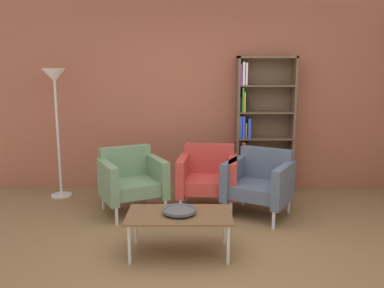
% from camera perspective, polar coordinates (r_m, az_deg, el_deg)
% --- Properties ---
extents(ground_plane, '(8.32, 8.32, 0.00)m').
position_cam_1_polar(ground_plane, '(4.06, 1.42, -15.61)').
color(ground_plane, brown).
extents(brick_back_panel, '(6.40, 0.12, 2.90)m').
position_cam_1_polar(brick_back_panel, '(6.10, 0.82, 7.53)').
color(brick_back_panel, '#9E5642').
rests_on(brick_back_panel, ground_plane).
extents(bookshelf_tall, '(0.80, 0.30, 1.90)m').
position_cam_1_polar(bookshelf_tall, '(6.02, 8.77, 2.29)').
color(bookshelf_tall, brown).
rests_on(bookshelf_tall, ground_plane).
extents(coffee_table_low, '(1.00, 0.56, 0.40)m').
position_cam_1_polar(coffee_table_low, '(4.08, -1.95, -9.81)').
color(coffee_table_low, brown).
rests_on(coffee_table_low, ground_plane).
extents(decorative_bowl, '(0.32, 0.32, 0.05)m').
position_cam_1_polar(decorative_bowl, '(4.06, -1.96, -8.93)').
color(decorative_bowl, '#4C4C51').
rests_on(decorative_bowl, coffee_table_low).
extents(armchair_by_bookshelf, '(0.92, 0.89, 0.78)m').
position_cam_1_polar(armchair_by_bookshelf, '(5.24, -8.43, -4.67)').
color(armchair_by_bookshelf, slate).
rests_on(armchair_by_bookshelf, ground_plane).
extents(armchair_spare_guest, '(0.78, 0.73, 0.78)m').
position_cam_1_polar(armchair_spare_guest, '(5.32, 1.92, -4.29)').
color(armchair_spare_guest, '#B73833').
rests_on(armchair_spare_guest, ground_plane).
extents(armchair_near_window, '(0.93, 0.91, 0.78)m').
position_cam_1_polar(armchair_near_window, '(5.14, 8.88, -5.00)').
color(armchair_near_window, '#4C566B').
rests_on(armchair_near_window, ground_plane).
extents(floor_lamp_torchiere, '(0.32, 0.32, 1.74)m').
position_cam_1_polar(floor_lamp_torchiere, '(5.88, -18.25, 6.84)').
color(floor_lamp_torchiere, silver).
rests_on(floor_lamp_torchiere, ground_plane).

